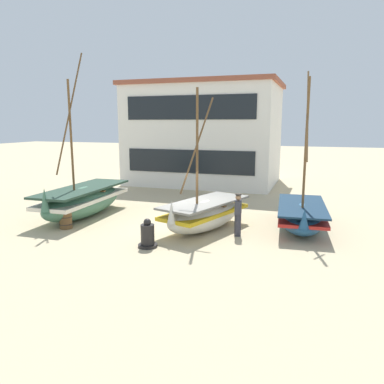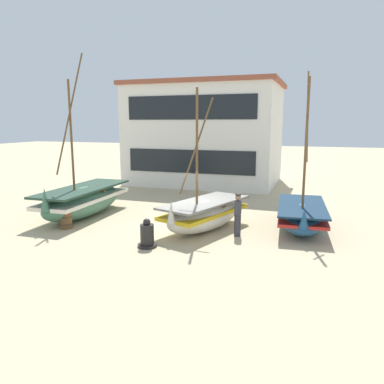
% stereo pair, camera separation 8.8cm
% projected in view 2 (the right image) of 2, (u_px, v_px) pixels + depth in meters
% --- Properties ---
extents(ground_plane, '(120.00, 120.00, 0.00)m').
position_uv_depth(ground_plane, '(184.00, 229.00, 15.67)').
color(ground_plane, tan).
extents(fishing_boat_near_left, '(3.01, 4.73, 5.70)m').
position_uv_depth(fishing_boat_near_left, '(204.00, 214.00, 15.43)').
color(fishing_boat_near_left, silver).
rests_on(fishing_boat_near_left, ground).
extents(fishing_boat_centre_large, '(2.12, 5.78, 7.50)m').
position_uv_depth(fishing_boat_centre_large, '(84.00, 200.00, 17.70)').
color(fishing_boat_centre_large, '#427056').
rests_on(fishing_boat_centre_large, ground).
extents(fishing_boat_far_right, '(2.25, 4.82, 6.47)m').
position_uv_depth(fishing_boat_far_right, '(301.00, 215.00, 15.61)').
color(fishing_boat_far_right, '#23517A').
rests_on(fishing_boat_far_right, ground).
extents(fisherman_by_hull, '(0.26, 0.37, 1.68)m').
position_uv_depth(fisherman_by_hull, '(238.00, 215.00, 14.55)').
color(fisherman_by_hull, '#33333D').
rests_on(fisherman_by_hull, ground).
extents(capstan_winch, '(0.70, 0.70, 1.05)m').
position_uv_depth(capstan_winch, '(147.00, 236.00, 13.33)').
color(capstan_winch, black).
rests_on(capstan_winch, ground).
extents(wooden_barrel, '(0.56, 0.56, 0.70)m').
position_uv_depth(wooden_barrel, '(66.00, 220.00, 15.72)').
color(wooden_barrel, brown).
rests_on(wooden_barrel, ground).
extents(harbor_building_main, '(10.72, 7.27, 7.20)m').
position_uv_depth(harbor_building_main, '(205.00, 134.00, 27.36)').
color(harbor_building_main, white).
rests_on(harbor_building_main, ground).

